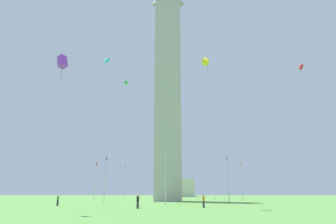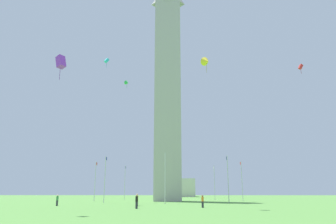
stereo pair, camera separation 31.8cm
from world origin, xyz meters
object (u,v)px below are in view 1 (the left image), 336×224
flagpole_se (105,177)px  kite_purple_box (62,62)px  flagpole_e (95,179)px  flagpole_n (170,182)px  person_black_shirt (138,202)px  flagpole_nw (214,181)px  person_yellow_shirt (138,200)px  flagpole_ne (125,181)px  flagpole_w (242,179)px  flagpole_s (165,176)px  kite_green_delta (127,83)px  kite_yellow_delta (207,62)px  flagpole_sw (228,177)px  person_green_shirt (58,200)px  kite_red_box (301,67)px  distant_building (178,188)px  obelisk_monument (168,82)px  kite_cyan_box (107,60)px  person_orange_shirt (204,201)px

flagpole_se → kite_purple_box: kite_purple_box is taller
flagpole_e → flagpole_n: bearing=-45.0°
flagpole_se → person_black_shirt: (-20.88, -8.82, -3.91)m
flagpole_nw → person_yellow_shirt: flagpole_nw is taller
flagpole_ne → flagpole_w: same height
flagpole_s → kite_purple_box: 29.31m
flagpole_s → kite_green_delta: bearing=39.2°
kite_green_delta → kite_yellow_delta: 30.63m
flagpole_se → person_yellow_shirt: 15.83m
flagpole_n → flagpole_nw: bearing=-112.5°
flagpole_e → kite_green_delta: kite_green_delta is taller
flagpole_sw → person_green_shirt: (-13.07, 27.31, -3.97)m
flagpole_e → kite_red_box: bearing=-121.7°
flagpole_n → person_black_shirt: bearing=176.7°
person_green_shirt → distant_building: (92.99, -18.03, 2.86)m
flagpole_w → kite_purple_box: 50.72m
flagpole_nw → kite_red_box: size_ratio=5.23×
flagpole_sw → obelisk_monument: bearing=45.1°
flagpole_sw → person_yellow_shirt: (-13.16, 15.41, -3.89)m
flagpole_sw → flagpole_nw: 23.31m
flagpole_ne → kite_yellow_delta: bearing=-157.1°
flagpole_s → kite_cyan_box: bearing=98.8°
flagpole_sw → kite_red_box: kite_red_box is taller
flagpole_n → flagpole_s: (-32.97, 0.00, 0.00)m
flagpole_nw → person_orange_shirt: 41.92m
flagpole_nw → obelisk_monument: bearing=135.1°
flagpole_n → kite_red_box: kite_red_box is taller
person_black_shirt → kite_yellow_delta: size_ratio=0.69×
kite_cyan_box → kite_purple_box: kite_cyan_box is taller
flagpole_ne → person_yellow_shirt: bearing=-167.8°
obelisk_monument → kite_red_box: (-23.92, -22.37, -6.00)m
flagpole_e → person_yellow_shirt: flagpole_e is taller
flagpole_nw → kite_green_delta: size_ratio=4.61×
kite_green_delta → kite_red_box: bearing=-120.6°
flagpole_s → kite_green_delta: size_ratio=4.61×
kite_yellow_delta → obelisk_monument: bearing=11.7°
flagpole_s → person_black_shirt: 16.76m
flagpole_sw → distant_building: (79.92, 9.28, -1.11)m
flagpole_n → person_green_shirt: flagpole_n is taller
person_orange_shirt → kite_green_delta: kite_green_delta is taller
person_yellow_shirt → person_orange_shirt: person_yellow_shirt is taller
kite_yellow_delta → flagpole_e: bearing=36.4°
kite_green_delta → kite_purple_box: (-36.44, 1.09, -10.34)m
kite_green_delta → kite_purple_box: 37.90m
flagpole_s → flagpole_w: bearing=-45.0°
flagpole_w → kite_yellow_delta: size_ratio=3.52×
person_orange_shirt → flagpole_n: bearing=-1.0°
flagpole_s → flagpole_nw: bearing=-22.5°
person_orange_shirt → kite_yellow_delta: size_ratio=0.66×
flagpole_e → obelisk_monument: bearing=-90.2°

